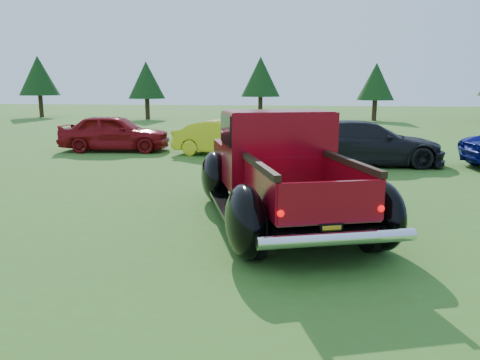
{
  "coord_description": "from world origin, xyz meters",
  "views": [
    {
      "loc": [
        1.47,
        -7.7,
        2.54
      ],
      "look_at": [
        0.21,
        0.2,
        0.95
      ],
      "focal_mm": 35.0,
      "sensor_mm": 36.0,
      "label": 1
    }
  ],
  "objects_px": {
    "tree_mid_left": "(261,77)",
    "show_car_yellow": "(225,138)",
    "show_car_red": "(115,133)",
    "tree_mid_right": "(376,82)",
    "tree_far_west": "(39,76)",
    "show_car_grey": "(365,143)",
    "tree_west": "(146,80)",
    "pickup_truck": "(277,167)"
  },
  "relations": [
    {
      "from": "tree_mid_left",
      "to": "show_car_yellow",
      "type": "relative_size",
      "value": 1.26
    },
    {
      "from": "show_car_red",
      "to": "show_car_yellow",
      "type": "bearing_deg",
      "value": -103.19
    },
    {
      "from": "tree_mid_right",
      "to": "show_car_red",
      "type": "xyz_separation_m",
      "value": [
        -12.5,
        -19.83,
        -2.23
      ]
    },
    {
      "from": "tree_far_west",
      "to": "show_car_red",
      "type": "xyz_separation_m",
      "value": [
        15.5,
        -19.83,
        -2.78
      ]
    },
    {
      "from": "show_car_yellow",
      "to": "show_car_grey",
      "type": "relative_size",
      "value": 0.79
    },
    {
      "from": "tree_west",
      "to": "tree_mid_right",
      "type": "distance_m",
      "value": 18.03
    },
    {
      "from": "tree_far_west",
      "to": "show_car_grey",
      "type": "xyz_separation_m",
      "value": [
        25.15,
        -21.79,
        -2.79
      ]
    },
    {
      "from": "tree_mid_right",
      "to": "show_car_grey",
      "type": "distance_m",
      "value": 22.09
    },
    {
      "from": "tree_mid_left",
      "to": "pickup_truck",
      "type": "xyz_separation_m",
      "value": [
        3.75,
        -29.6,
        -2.39
      ]
    },
    {
      "from": "tree_mid_right",
      "to": "show_car_red",
      "type": "height_order",
      "value": "tree_mid_right"
    },
    {
      "from": "tree_west",
      "to": "show_car_red",
      "type": "distance_m",
      "value": 19.76
    },
    {
      "from": "tree_far_west",
      "to": "pickup_truck",
      "type": "height_order",
      "value": "tree_far_west"
    },
    {
      "from": "tree_mid_left",
      "to": "show_car_grey",
      "type": "xyz_separation_m",
      "value": [
        6.15,
        -22.79,
        -2.65
      ]
    },
    {
      "from": "tree_far_west",
      "to": "pickup_truck",
      "type": "bearing_deg",
      "value": -51.49
    },
    {
      "from": "tree_far_west",
      "to": "show_car_red",
      "type": "bearing_deg",
      "value": -51.99
    },
    {
      "from": "tree_west",
      "to": "show_car_red",
      "type": "height_order",
      "value": "tree_west"
    },
    {
      "from": "show_car_grey",
      "to": "show_car_yellow",
      "type": "bearing_deg",
      "value": 68.51
    },
    {
      "from": "show_car_grey",
      "to": "tree_west",
      "type": "bearing_deg",
      "value": 30.41
    },
    {
      "from": "show_car_yellow",
      "to": "tree_mid_left",
      "type": "bearing_deg",
      "value": 14.96
    },
    {
      "from": "tree_far_west",
      "to": "pickup_truck",
      "type": "distance_m",
      "value": 36.63
    },
    {
      "from": "pickup_truck",
      "to": "tree_mid_left",
      "type": "bearing_deg",
      "value": 77.87
    },
    {
      "from": "show_car_red",
      "to": "show_car_grey",
      "type": "height_order",
      "value": "show_car_red"
    },
    {
      "from": "tree_west",
      "to": "show_car_yellow",
      "type": "height_order",
      "value": "tree_west"
    },
    {
      "from": "show_car_red",
      "to": "show_car_yellow",
      "type": "distance_m",
      "value": 4.68
    },
    {
      "from": "tree_west",
      "to": "pickup_truck",
      "type": "distance_m",
      "value": 30.48
    },
    {
      "from": "show_car_grey",
      "to": "tree_mid_left",
      "type": "bearing_deg",
      "value": 9.43
    },
    {
      "from": "pickup_truck",
      "to": "show_car_red",
      "type": "height_order",
      "value": "pickup_truck"
    },
    {
      "from": "pickup_truck",
      "to": "show_car_red",
      "type": "xyz_separation_m",
      "value": [
        -7.25,
        8.77,
        -0.25
      ]
    },
    {
      "from": "tree_mid_right",
      "to": "show_car_grey",
      "type": "height_order",
      "value": "tree_mid_right"
    },
    {
      "from": "tree_west",
      "to": "tree_mid_right",
      "type": "relative_size",
      "value": 1.05
    },
    {
      "from": "tree_mid_right",
      "to": "pickup_truck",
      "type": "xyz_separation_m",
      "value": [
        -5.25,
        -28.6,
        -1.98
      ]
    },
    {
      "from": "tree_mid_left",
      "to": "tree_mid_right",
      "type": "xyz_separation_m",
      "value": [
        9.0,
        -1.0,
        -0.41
      ]
    },
    {
      "from": "tree_far_west",
      "to": "tree_mid_left",
      "type": "bearing_deg",
      "value": 3.01
    },
    {
      "from": "pickup_truck",
      "to": "show_car_red",
      "type": "relative_size",
      "value": 1.38
    },
    {
      "from": "tree_far_west",
      "to": "tree_mid_left",
      "type": "height_order",
      "value": "tree_far_west"
    },
    {
      "from": "show_car_red",
      "to": "tree_mid_right",
      "type": "bearing_deg",
      "value": -38.77
    },
    {
      "from": "tree_west",
      "to": "tree_far_west",
      "type": "bearing_deg",
      "value": 174.29
    },
    {
      "from": "show_car_yellow",
      "to": "show_car_grey",
      "type": "bearing_deg",
      "value": -93.95
    },
    {
      "from": "pickup_truck",
      "to": "show_car_yellow",
      "type": "distance_m",
      "value": 8.63
    },
    {
      "from": "pickup_truck",
      "to": "show_car_grey",
      "type": "height_order",
      "value": "pickup_truck"
    },
    {
      "from": "pickup_truck",
      "to": "tree_west",
      "type": "bearing_deg",
      "value": 95.44
    },
    {
      "from": "tree_far_west",
      "to": "show_car_grey",
      "type": "bearing_deg",
      "value": -40.91
    }
  ]
}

